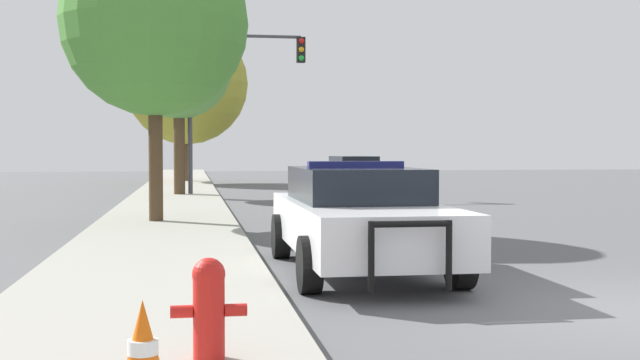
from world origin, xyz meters
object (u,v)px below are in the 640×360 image
traffic_light (235,79)px  tree_sidewalk_mid (179,67)px  tree_sidewalk_far (187,83)px  car_background_oncoming (355,173)px  police_car (358,216)px  tree_sidewalk_near (155,23)px  fire_hydrant (209,305)px  traffic_cone (143,352)px

traffic_light → tree_sidewalk_mid: size_ratio=0.91×
tree_sidewalk_far → car_background_oncoming: bearing=-56.2°
police_car → traffic_light: size_ratio=0.91×
tree_sidewalk_mid → tree_sidewalk_near: (-0.37, -10.49, -0.14)m
fire_hydrant → traffic_light: (1.43, 22.40, 3.61)m
car_background_oncoming → tree_sidewalk_mid: size_ratio=0.70×
car_background_oncoming → tree_sidewalk_mid: bearing=15.3°
car_background_oncoming → tree_sidewalk_near: (-7.04, -12.76, 3.64)m
car_background_oncoming → traffic_cone: 26.38m
tree_sidewalk_mid → tree_sidewalk_near: 10.50m
tree_sidewalk_mid → police_car: bearing=-81.3°
tree_sidewalk_far → tree_sidewalk_near: 22.41m
fire_hydrant → traffic_light: 22.73m
traffic_cone → traffic_light: bearing=85.5°
fire_hydrant → traffic_cone: fire_hydrant is taller
tree_sidewalk_far → tree_sidewalk_near: size_ratio=1.24×
tree_sidewalk_far → tree_sidewalk_near: tree_sidewalk_far is taller
car_background_oncoming → tree_sidewalk_far: tree_sidewalk_far is taller
car_background_oncoming → police_car: bearing=75.0°
police_car → tree_sidewalk_mid: bearing=-81.1°
tree_sidewalk_near → traffic_cone: 13.39m
car_background_oncoming → tree_sidewalk_near: tree_sidewalk_near is taller
traffic_light → tree_sidewalk_mid: 1.98m
tree_sidewalk_far → tree_sidewalk_near: bearing=-91.5°
traffic_light → tree_sidewalk_mid: (-1.93, -0.11, 0.40)m
fire_hydrant → tree_sidewalk_near: 12.44m
tree_sidewalk_far → traffic_cone: tree_sidewalk_far is taller
fire_hydrant → car_background_oncoming: car_background_oncoming is taller
police_car → tree_sidewalk_far: bearing=-85.0°
tree_sidewalk_far → tree_sidewalk_mid: tree_sidewalk_far is taller
fire_hydrant → tree_sidewalk_mid: bearing=91.3°
car_background_oncoming → tree_sidewalk_mid: tree_sidewalk_mid is taller
tree_sidewalk_far → traffic_cone: size_ratio=12.22×
fire_hydrant → tree_sidewalk_far: bearing=90.5°
tree_sidewalk_near → tree_sidewalk_mid: bearing=88.0°
traffic_light → traffic_cone: bearing=-94.5°
tree_sidewalk_near → fire_hydrant: bearing=-85.8°
police_car → tree_sidewalk_mid: tree_sidewalk_mid is taller
car_background_oncoming → tree_sidewalk_far: bearing=-59.6°
police_car → car_background_oncoming: (4.02, 19.69, -0.01)m
fire_hydrant → car_background_oncoming: 25.31m
police_car → traffic_cone: bearing=66.6°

